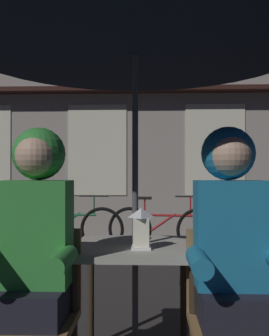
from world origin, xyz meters
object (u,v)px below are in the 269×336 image
object	(u,v)px
cafe_table	(135,262)
bicycle_fourth	(164,229)
patio_umbrella	(135,24)
chair_right	(229,310)
person_left_hooded	(34,238)
person_right_hooded	(231,239)
chair_left	(37,307)
bicycle_second	(1,226)
bicycle_third	(68,228)
lantern	(141,227)

from	to	relation	value
cafe_table	bicycle_fourth	distance (m)	3.54
patio_umbrella	bicycle_fourth	bearing A→B (deg)	85.33
cafe_table	patio_umbrella	distance (m)	1.42
cafe_table	bicycle_fourth	bearing A→B (deg)	85.33
chair_right	person_left_hooded	xyz separation A→B (m)	(-0.96, -0.06, 0.36)
chair_right	person_right_hooded	bearing A→B (deg)	-90.00
chair_left	bicycle_fourth	size ratio (longest dim) A/B	0.52
chair_left	bicycle_second	xyz separation A→B (m)	(-1.75, 4.12, -0.14)
bicycle_second	chair_right	bearing A→B (deg)	-56.70
patio_umbrella	person_right_hooded	bearing A→B (deg)	-41.57
person_left_hooded	bicycle_third	world-z (taller)	person_left_hooded
person_left_hooded	bicycle_second	world-z (taller)	person_left_hooded
person_left_hooded	bicycle_fourth	distance (m)	4.05
chair_left	bicycle_fourth	distance (m)	3.97
person_right_hooded	bicycle_third	bearing A→B (deg)	111.97
patio_umbrella	person_left_hooded	bearing A→B (deg)	-138.43
patio_umbrella	bicycle_third	size ratio (longest dim) A/B	1.38
cafe_table	lantern	bearing A→B (deg)	-72.04
patio_umbrella	bicycle_second	distance (m)	4.68
person_right_hooded	bicycle_fourth	size ratio (longest dim) A/B	0.84
person_left_hooded	bicycle_second	bearing A→B (deg)	112.69
bicycle_fourth	chair_right	bearing A→B (deg)	-87.17
cafe_table	patio_umbrella	xyz separation A→B (m)	(0.00, 0.00, 1.42)
cafe_table	bicycle_fourth	size ratio (longest dim) A/B	0.44
chair_right	person_left_hooded	world-z (taller)	person_left_hooded
bicycle_fourth	bicycle_second	bearing A→B (deg)	174.78
lantern	bicycle_fourth	xyz separation A→B (m)	(0.25, 3.64, -0.51)
bicycle_third	bicycle_fourth	bearing A→B (deg)	-2.55
cafe_table	bicycle_second	distance (m)	4.37
bicycle_second	bicycle_third	xyz separation A→B (m)	(1.09, -0.17, 0.00)
patio_umbrella	lantern	size ratio (longest dim) A/B	10.00
person_left_hooded	cafe_table	bearing A→B (deg)	41.57
person_left_hooded	bicycle_second	distance (m)	4.55
chair_left	person_left_hooded	bearing A→B (deg)	-90.00
cafe_table	patio_umbrella	world-z (taller)	patio_umbrella
lantern	bicycle_fourth	bearing A→B (deg)	86.09
person_right_hooded	lantern	bearing A→B (deg)	145.25
bicycle_third	bicycle_fourth	xyz separation A→B (m)	(1.43, -0.06, 0.00)
lantern	bicycle_second	distance (m)	4.51
chair_right	bicycle_third	size ratio (longest dim) A/B	0.52
chair_right	chair_left	bearing A→B (deg)	180.00
person_left_hooded	patio_umbrella	bearing A→B (deg)	41.57
cafe_table	patio_umbrella	bearing A→B (deg)	0.00
patio_umbrella	bicycle_third	bearing A→B (deg)	107.61
lantern	person_left_hooded	world-z (taller)	person_left_hooded
chair_right	bicycle_second	bearing A→B (deg)	123.30
chair_left	person_left_hooded	distance (m)	0.36
chair_right	cafe_table	bearing A→B (deg)	142.45
person_right_hooded	patio_umbrella	bearing A→B (deg)	138.43
patio_umbrella	bicycle_third	world-z (taller)	patio_umbrella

